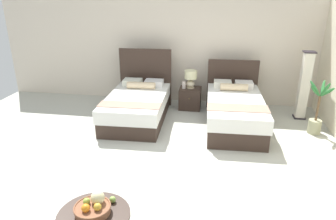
{
  "coord_description": "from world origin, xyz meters",
  "views": [
    {
      "loc": [
        0.61,
        -4.37,
        2.63
      ],
      "look_at": [
        -0.17,
        0.47,
        0.71
      ],
      "focal_mm": 33.12,
      "sensor_mm": 36.0,
      "label": 1
    }
  ],
  "objects_px": {
    "nightstand": "(190,98)",
    "loose_apple": "(113,200)",
    "vase": "(184,85)",
    "table_lamp": "(191,77)",
    "fruit_bowl": "(93,207)",
    "potted_palm": "(316,116)",
    "bed_near_window": "(138,105)",
    "bed_near_corner": "(234,110)",
    "floor_lamp_corner": "(304,86)"
  },
  "relations": [
    {
      "from": "nightstand",
      "to": "loose_apple",
      "type": "height_order",
      "value": "loose_apple"
    },
    {
      "from": "vase",
      "to": "table_lamp",
      "type": "bearing_deg",
      "value": 22.0
    },
    {
      "from": "fruit_bowl",
      "to": "potted_palm",
      "type": "xyz_separation_m",
      "value": [
        3.13,
        3.42,
        -0.17
      ]
    },
    {
      "from": "bed_near_window",
      "to": "bed_near_corner",
      "type": "xyz_separation_m",
      "value": [
        2.03,
        -0.01,
        0.01
      ]
    },
    {
      "from": "vase",
      "to": "potted_palm",
      "type": "relative_size",
      "value": 0.15
    },
    {
      "from": "potted_palm",
      "to": "vase",
      "type": "bearing_deg",
      "value": 160.9
    },
    {
      "from": "nightstand",
      "to": "vase",
      "type": "bearing_deg",
      "value": -164.94
    },
    {
      "from": "bed_near_window",
      "to": "nightstand",
      "type": "bearing_deg",
      "value": 38.1
    },
    {
      "from": "potted_palm",
      "to": "bed_near_corner",
      "type": "bearing_deg",
      "value": 175.21
    },
    {
      "from": "vase",
      "to": "floor_lamp_corner",
      "type": "relative_size",
      "value": 0.11
    },
    {
      "from": "bed_near_corner",
      "to": "vase",
      "type": "xyz_separation_m",
      "value": [
        -1.13,
        0.8,
        0.24
      ]
    },
    {
      "from": "floor_lamp_corner",
      "to": "loose_apple",
      "type": "bearing_deg",
      "value": -125.83
    },
    {
      "from": "bed_near_corner",
      "to": "potted_palm",
      "type": "distance_m",
      "value": 1.55
    },
    {
      "from": "bed_near_corner",
      "to": "nightstand",
      "type": "height_order",
      "value": "bed_near_corner"
    },
    {
      "from": "bed_near_window",
      "to": "potted_palm",
      "type": "height_order",
      "value": "bed_near_window"
    },
    {
      "from": "table_lamp",
      "to": "potted_palm",
      "type": "distance_m",
      "value": 2.74
    },
    {
      "from": "bed_near_corner",
      "to": "fruit_bowl",
      "type": "height_order",
      "value": "bed_near_corner"
    },
    {
      "from": "vase",
      "to": "loose_apple",
      "type": "relative_size",
      "value": 2.3
    },
    {
      "from": "vase",
      "to": "fruit_bowl",
      "type": "relative_size",
      "value": 0.43
    },
    {
      "from": "loose_apple",
      "to": "potted_palm",
      "type": "xyz_separation_m",
      "value": [
        2.98,
        3.23,
        -0.13
      ]
    },
    {
      "from": "fruit_bowl",
      "to": "potted_palm",
      "type": "distance_m",
      "value": 4.63
    },
    {
      "from": "nightstand",
      "to": "loose_apple",
      "type": "xyz_separation_m",
      "value": [
        -0.46,
        -4.19,
        0.24
      ]
    },
    {
      "from": "bed_near_window",
      "to": "table_lamp",
      "type": "xyz_separation_m",
      "value": [
        1.05,
        0.84,
        0.42
      ]
    },
    {
      "from": "table_lamp",
      "to": "potted_palm",
      "type": "bearing_deg",
      "value": -21.33
    },
    {
      "from": "nightstand",
      "to": "fruit_bowl",
      "type": "bearing_deg",
      "value": -97.84
    },
    {
      "from": "fruit_bowl",
      "to": "floor_lamp_corner",
      "type": "height_order",
      "value": "floor_lamp_corner"
    },
    {
      "from": "bed_near_window",
      "to": "bed_near_corner",
      "type": "height_order",
      "value": "bed_near_window"
    },
    {
      "from": "nightstand",
      "to": "loose_apple",
      "type": "distance_m",
      "value": 4.23
    },
    {
      "from": "nightstand",
      "to": "potted_palm",
      "type": "bearing_deg",
      "value": -20.94
    },
    {
      "from": "bed_near_window",
      "to": "nightstand",
      "type": "height_order",
      "value": "bed_near_window"
    },
    {
      "from": "bed_near_corner",
      "to": "loose_apple",
      "type": "bearing_deg",
      "value": -113.21
    },
    {
      "from": "floor_lamp_corner",
      "to": "bed_near_corner",
      "type": "bearing_deg",
      "value": -156.38
    },
    {
      "from": "bed_near_window",
      "to": "potted_palm",
      "type": "distance_m",
      "value": 3.57
    },
    {
      "from": "vase",
      "to": "potted_palm",
      "type": "distance_m",
      "value": 2.83
    },
    {
      "from": "bed_near_window",
      "to": "nightstand",
      "type": "relative_size",
      "value": 4.22
    },
    {
      "from": "table_lamp",
      "to": "loose_apple",
      "type": "distance_m",
      "value": 4.25
    },
    {
      "from": "nightstand",
      "to": "table_lamp",
      "type": "distance_m",
      "value": 0.5
    },
    {
      "from": "nightstand",
      "to": "vase",
      "type": "relative_size",
      "value": 2.99
    },
    {
      "from": "nightstand",
      "to": "fruit_bowl",
      "type": "relative_size",
      "value": 1.28
    },
    {
      "from": "vase",
      "to": "nightstand",
      "type": "bearing_deg",
      "value": 15.06
    },
    {
      "from": "fruit_bowl",
      "to": "floor_lamp_corner",
      "type": "relative_size",
      "value": 0.27
    },
    {
      "from": "bed_near_window",
      "to": "fruit_bowl",
      "type": "distance_m",
      "value": 3.59
    },
    {
      "from": "loose_apple",
      "to": "floor_lamp_corner",
      "type": "relative_size",
      "value": 0.05
    },
    {
      "from": "nightstand",
      "to": "fruit_bowl",
      "type": "xyz_separation_m",
      "value": [
        -0.6,
        -4.38,
        0.28
      ]
    },
    {
      "from": "nightstand",
      "to": "floor_lamp_corner",
      "type": "relative_size",
      "value": 0.34
    },
    {
      "from": "fruit_bowl",
      "to": "nightstand",
      "type": "bearing_deg",
      "value": 82.16
    },
    {
      "from": "fruit_bowl",
      "to": "bed_near_corner",
      "type": "bearing_deg",
      "value": 65.95
    },
    {
      "from": "vase",
      "to": "potted_palm",
      "type": "bearing_deg",
      "value": -19.1
    },
    {
      "from": "table_lamp",
      "to": "fruit_bowl",
      "type": "relative_size",
      "value": 1.07
    },
    {
      "from": "floor_lamp_corner",
      "to": "fruit_bowl",
      "type": "bearing_deg",
      "value": -125.89
    }
  ]
}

